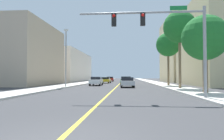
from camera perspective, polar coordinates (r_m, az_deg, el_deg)
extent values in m
plane|color=#38383A|center=(46.47, 2.48, -3.61)|extent=(192.00, 192.00, 0.00)
cube|color=beige|center=(47.36, -6.85, -3.47)|extent=(3.06, 168.00, 0.15)
cube|color=beige|center=(46.84, 11.93, -3.46)|extent=(3.06, 168.00, 0.15)
cube|color=yellow|center=(46.47, 2.48, -3.60)|extent=(0.16, 144.00, 0.01)
cube|color=tan|center=(40.03, -27.91, 3.71)|extent=(16.11, 15.67, 10.35)
cube|color=silver|center=(63.60, -15.05, 0.84)|extent=(15.80, 27.24, 8.63)
cube|color=beige|center=(59.04, 23.10, 5.06)|extent=(17.39, 19.86, 16.72)
cylinder|color=gray|center=(14.36, 24.67, 4.78)|extent=(0.20, 0.20, 5.89)
cylinder|color=gray|center=(14.06, 8.06, 15.68)|extent=(8.17, 0.14, 0.14)
cube|color=black|center=(13.94, 8.64, 13.90)|extent=(0.32, 0.24, 0.84)
sphere|color=red|center=(13.87, 8.68, 15.05)|extent=(0.20, 0.20, 0.20)
cube|color=black|center=(13.93, 0.56, 13.89)|extent=(0.32, 0.24, 0.84)
sphere|color=red|center=(13.87, 0.52, 15.04)|extent=(0.20, 0.20, 0.20)
cube|color=#147233|center=(14.49, 18.19, 16.25)|extent=(1.10, 0.04, 0.28)
cylinder|color=gray|center=(27.76, -12.84, 3.15)|extent=(0.16, 0.16, 7.40)
cube|color=beige|center=(28.35, -12.79, 10.93)|extent=(0.56, 0.28, 0.20)
cylinder|color=brown|center=(18.53, 24.72, 1.29)|extent=(0.42, 0.42, 4.57)
sphere|color=#1E6B28|center=(18.78, 24.63, 8.26)|extent=(3.78, 3.78, 3.78)
cone|color=#1E6B28|center=(19.18, 27.83, 7.50)|extent=(0.45, 1.56, 1.92)
cone|color=#1E6B28|center=(19.74, 23.05, 7.17)|extent=(1.81, 0.69, 1.59)
cone|color=#1E6B28|center=(18.40, 21.28, 7.80)|extent=(0.45, 1.98, 1.39)
cone|color=#1E6B28|center=(17.65, 25.28, 8.25)|extent=(1.46, 0.65, 1.81)
cylinder|color=brown|center=(24.94, 18.53, 3.42)|extent=(0.29, 0.29, 7.12)
sphere|color=#1E6B28|center=(25.50, 18.45, 11.41)|extent=(3.76, 3.76, 3.76)
cone|color=#1E6B28|center=(25.87, 20.84, 10.80)|extent=(0.60, 1.86, 1.50)
cone|color=#1E6B28|center=(26.54, 18.98, 10.46)|extent=(1.56, 1.03, 1.88)
cone|color=#1E6B28|center=(26.06, 16.32, 10.66)|extent=(1.49, 1.51, 1.78)
cone|color=#1E6B28|center=(24.64, 16.70, 11.39)|extent=(1.16, 1.46, 1.92)
cone|color=#1E6B28|center=(24.53, 19.87, 11.48)|extent=(2.13, 1.11, 1.63)
cylinder|color=brown|center=(31.46, 15.56, 1.41)|extent=(0.32, 0.32, 6.11)
sphere|color=#1E6B28|center=(31.77, 15.51, 6.92)|extent=(3.60, 3.60, 3.60)
cone|color=#1E6B28|center=(32.06, 17.38, 6.50)|extent=(0.55, 1.57, 1.53)
cone|color=#1E6B28|center=(32.78, 15.96, 6.30)|extent=(1.37, 0.90, 1.60)
cone|color=#1E6B28|center=(32.48, 14.11, 6.36)|extent=(1.26, 1.04, 1.82)
cone|color=#1E6B28|center=(31.53, 13.58, 6.60)|extent=(0.46, 1.45, 1.79)
cone|color=#1E6B28|center=(30.74, 14.86, 6.83)|extent=(1.51, 1.11, 1.62)
cone|color=#1E6B28|center=(30.97, 16.87, 6.78)|extent=(1.46, 1.12, 1.54)
cube|color=gold|center=(43.98, -1.76, -2.94)|extent=(2.02, 3.96, 0.55)
cube|color=black|center=(43.90, -1.78, -2.31)|extent=(1.69, 1.71, 0.41)
cylinder|color=black|center=(45.49, -2.51, -3.24)|extent=(0.25, 0.65, 0.64)
cylinder|color=black|center=(45.24, -0.46, -3.25)|extent=(0.25, 0.65, 0.64)
cylinder|color=black|center=(42.75, -3.14, -3.34)|extent=(0.25, 0.65, 0.64)
cylinder|color=black|center=(42.49, -0.96, -3.35)|extent=(0.25, 0.65, 0.64)
cube|color=#BCBCC1|center=(27.66, 4.30, -3.60)|extent=(1.97, 4.14, 0.58)
cube|color=black|center=(27.72, 4.29, -2.53)|extent=(1.66, 1.95, 0.44)
cylinder|color=black|center=(29.13, 2.61, -4.08)|extent=(0.25, 0.65, 0.64)
cylinder|color=black|center=(29.20, 5.75, -4.07)|extent=(0.25, 0.65, 0.64)
cylinder|color=black|center=(26.17, 2.69, -4.34)|extent=(0.25, 0.65, 0.64)
cylinder|color=black|center=(26.24, 6.17, -4.33)|extent=(0.25, 0.65, 0.64)
cube|color=#196638|center=(34.74, 4.01, -3.20)|extent=(1.93, 4.04, 0.60)
cube|color=black|center=(34.43, 3.99, -2.28)|extent=(1.65, 2.00, 0.53)
cylinder|color=black|center=(36.23, 2.84, -3.62)|extent=(0.24, 0.65, 0.64)
cylinder|color=black|center=(36.17, 5.38, -3.62)|extent=(0.24, 0.65, 0.64)
cylinder|color=black|center=(33.36, 2.54, -3.78)|extent=(0.24, 0.65, 0.64)
cylinder|color=black|center=(33.29, 5.29, -3.78)|extent=(0.24, 0.65, 0.64)
cube|color=white|center=(33.07, -4.43, -3.24)|extent=(1.80, 4.59, 0.65)
cube|color=black|center=(33.11, -4.42, -2.30)|extent=(1.55, 2.03, 0.43)
cylinder|color=black|center=(34.91, -5.28, -3.69)|extent=(0.23, 0.64, 0.64)
cylinder|color=black|center=(34.70, -2.77, -3.71)|extent=(0.23, 0.64, 0.64)
cylinder|color=black|center=(31.49, -6.27, -3.90)|extent=(0.23, 0.64, 0.64)
cylinder|color=black|center=(31.26, -3.49, -3.92)|extent=(0.23, 0.64, 0.64)
cube|color=red|center=(57.11, -0.54, -2.63)|extent=(2.03, 4.13, 0.62)
cube|color=black|center=(57.18, -0.54, -2.11)|extent=(1.73, 2.03, 0.43)
cylinder|color=black|center=(58.65, -1.29, -2.91)|extent=(0.24, 0.65, 0.64)
cylinder|color=black|center=(58.56, 0.36, -2.91)|extent=(0.24, 0.65, 0.64)
cylinder|color=black|center=(55.68, -1.50, -2.97)|extent=(0.24, 0.65, 0.64)
cylinder|color=black|center=(55.59, 0.25, -2.98)|extent=(0.24, 0.65, 0.64)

